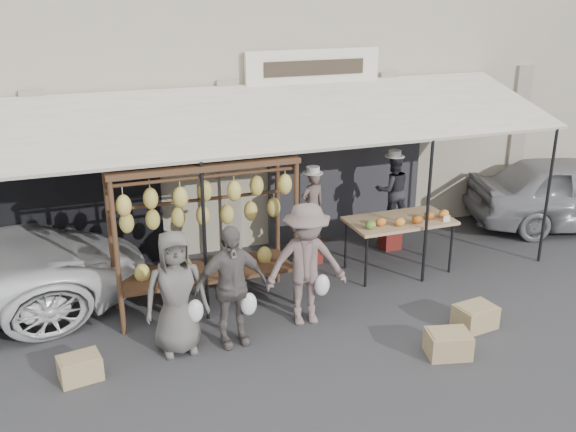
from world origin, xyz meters
name	(u,v)px	position (x,y,z in m)	size (l,w,h in m)	color
ground_plane	(303,345)	(0.00, 0.00, 0.00)	(90.00, 90.00, 0.00)	#2D2D30
shophouse	(186,28)	(0.00, 6.50, 3.65)	(24.00, 6.15, 7.30)	#9E977E
awning	(249,119)	(0.01, 2.28, 2.57)	(10.00, 2.35, 2.92)	silver
banana_rack	(203,207)	(-0.92, 1.49, 1.56)	(2.60, 0.90, 2.24)	#4F321F
produce_table	(401,222)	(2.33, 1.62, 0.87)	(1.70, 0.90, 1.04)	tan
vendor_left	(312,206)	(1.13, 2.48, 1.02)	(0.43, 0.28, 1.19)	#6D5752
vendor_right	(393,190)	(2.68, 2.56, 1.09)	(0.62, 0.49, 1.28)	#2C2A32
customer_left	(176,293)	(-1.55, 0.47, 0.82)	(0.80, 0.52, 1.65)	#58544F
customer_mid	(231,286)	(-0.85, 0.41, 0.82)	(0.97, 0.40, 1.65)	#625B58
customer_right	(306,265)	(0.26, 0.59, 0.88)	(1.13, 0.65, 1.75)	#6F5D59
stool_left	(312,250)	(1.13, 2.48, 0.21)	(0.30, 0.30, 0.42)	maroon
stool_right	(390,236)	(2.68, 2.56, 0.22)	(0.32, 0.32, 0.45)	maroon
crate_near_a	(448,344)	(1.64, -0.85, 0.16)	(0.54, 0.41, 0.32)	tan
crate_near_b	(475,317)	(2.40, -0.37, 0.16)	(0.53, 0.40, 0.32)	tan
crate_far	(80,368)	(-2.79, 0.24, 0.15)	(0.48, 0.37, 0.29)	tan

